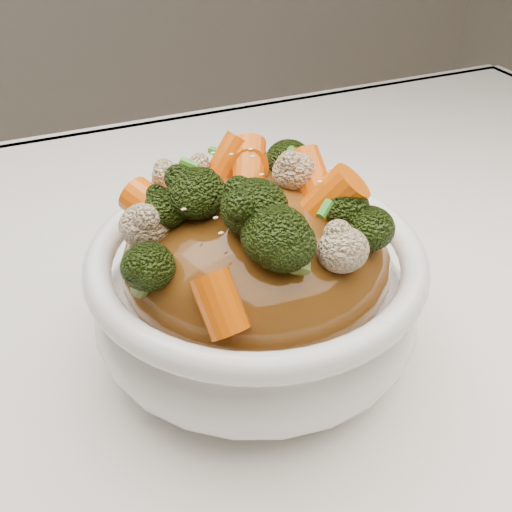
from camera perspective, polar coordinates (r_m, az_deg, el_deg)
name	(u,v)px	position (r m, az deg, el deg)	size (l,w,h in m)	color
tablecloth	(263,309)	(0.53, 0.69, -5.06)	(1.20, 0.80, 0.04)	white
bowl	(256,295)	(0.44, 0.00, -3.76)	(0.24, 0.24, 0.09)	white
sauce_base	(256,260)	(0.42, 0.00, -0.36)	(0.19, 0.19, 0.10)	#5F3410
carrots	(256,173)	(0.38, 0.00, 7.87)	(0.19, 0.19, 0.05)	#EA5F07
broccoli	(256,175)	(0.39, 0.00, 7.73)	(0.19, 0.19, 0.05)	black
cauliflower	(256,178)	(0.39, 0.00, 7.44)	(0.19, 0.19, 0.04)	beige
scallions	(256,172)	(0.38, 0.00, 8.01)	(0.14, 0.14, 0.02)	#30831E
sesame_seeds	(256,172)	(0.38, 0.00, 8.01)	(0.17, 0.17, 0.01)	beige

